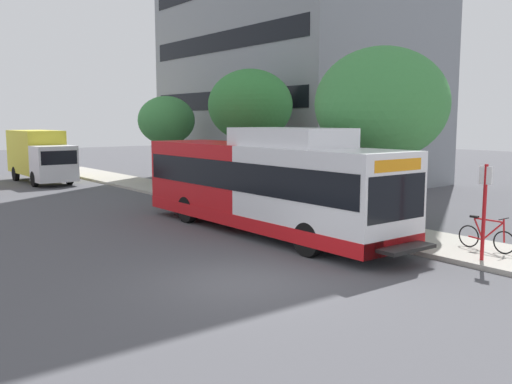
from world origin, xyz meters
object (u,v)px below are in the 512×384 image
Objects in this scene: transit_bus at (264,184)px; box_truck_background at (40,155)px; bicycle_parked at (486,236)px; street_tree_mid_block at (250,106)px; street_tree_far_block at (166,121)px; street_tree_near_stop at (381,104)px; bus_stop_sign_pole at (484,205)px.

box_truck_background is (-1.35, 20.97, 0.04)m from transit_bus.
street_tree_mid_block is (0.99, 12.69, 4.01)m from bicycle_parked.
street_tree_far_block reaches higher than transit_bus.
bus_stop_sign_pole is at bearing -109.71° from street_tree_near_stop.
street_tree_near_stop is at bearing -90.20° from street_tree_far_block.
bus_stop_sign_pole is 1.48× the size of bicycle_parked.
box_truck_background is (-4.41, 27.50, 1.18)m from bicycle_parked.
street_tree_mid_block is 1.19× the size of street_tree_far_block.
transit_bus is at bearing -105.35° from street_tree_far_block.
street_tree_mid_block reaches higher than transit_bus.
street_tree_mid_block is 16.02m from box_truck_background.
transit_bus is at bearing 115.15° from bicycle_parked.
street_tree_mid_block reaches higher than street_tree_far_block.
street_tree_near_stop is (0.71, 4.61, 3.90)m from bicycle_parked.
box_truck_background is (-5.18, 7.00, -2.13)m from street_tree_far_block.
street_tree_far_block is (1.90, 21.04, 2.22)m from bus_stop_sign_pole.
street_tree_far_block is at bearing 87.85° from bicycle_parked.
bicycle_parked is 13.34m from street_tree_mid_block.
transit_bus is at bearing -86.33° from box_truck_background.
bus_stop_sign_pole is 28.23m from box_truck_background.
box_truck_background is at bearing 99.11° from bicycle_parked.
street_tree_far_block is (3.84, 13.97, 2.17)m from transit_bus.
street_tree_near_stop is at bearing 81.19° from bicycle_parked.
bicycle_parked is 0.28× the size of street_tree_near_stop.
transit_bus is 14.65m from street_tree_far_block.
box_truck_background is (-5.12, 22.88, -2.72)m from street_tree_near_stop.
bus_stop_sign_pole is at bearing -99.11° from street_tree_mid_block.
transit_bus reaches higher than bus_stop_sign_pole.
bicycle_parked is at bearing -92.15° from street_tree_far_block.
bus_stop_sign_pole is 0.41× the size of street_tree_near_stop.
street_tree_near_stop reaches higher than transit_bus.
bus_stop_sign_pole is 13.71m from street_tree_mid_block.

